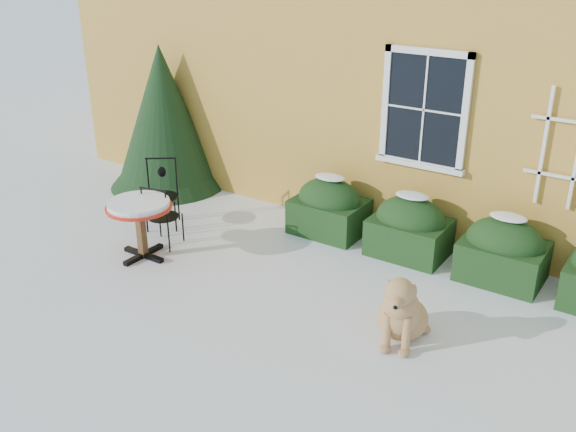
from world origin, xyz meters
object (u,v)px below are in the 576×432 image
Objects in this scene: patio_chair_near at (161,216)px; patio_chair_far at (162,194)px; bistro_table at (139,211)px; evergreen_shrub at (165,131)px; dog at (401,313)px.

patio_chair_near is 0.90× the size of patio_chair_far.
evergreen_shrub is at bearing 126.46° from bistro_table.
patio_chair_near is 3.87m from dog.
dog is at bearing -47.67° from patio_chair_far.
bistro_table is 3.86m from dog.
patio_chair_far is at bearing 155.33° from dog.
dog is (5.53, -2.16, -0.64)m from evergreen_shrub.
dog reaches higher than bistro_table.
evergreen_shrub is 2.46× the size of dog.
patio_chair_far is at bearing -58.82° from patio_chair_near.
patio_chair_far is 1.03× the size of dog.
dog is at bearing -21.33° from evergreen_shrub.
evergreen_shrub is 2.65× the size of patio_chair_near.
patio_chair_far is (1.16, -1.33, -0.48)m from evergreen_shrub.
patio_chair_far is at bearing -48.83° from evergreen_shrub.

